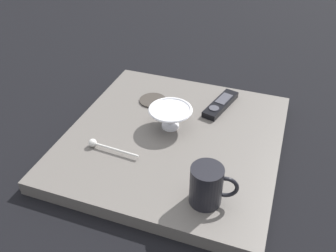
{
  "coord_description": "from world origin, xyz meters",
  "views": [
    {
      "loc": [
        0.76,
        0.25,
        0.67
      ],
      "look_at": [
        -0.01,
        -0.02,
        0.06
      ],
      "focal_mm": 38.69,
      "sensor_mm": 36.0,
      "label": 1
    }
  ],
  "objects_px": {
    "teaspoon": "(99,145)",
    "drink_coaster": "(153,100)",
    "tv_remote_near": "(221,104)",
    "coffee_mug": "(207,185)",
    "cereal_bowl": "(170,116)"
  },
  "relations": [
    {
      "from": "cereal_bowl",
      "to": "teaspoon",
      "type": "distance_m",
      "value": 0.21
    },
    {
      "from": "tv_remote_near",
      "to": "drink_coaster",
      "type": "height_order",
      "value": "tv_remote_near"
    },
    {
      "from": "coffee_mug",
      "to": "teaspoon",
      "type": "distance_m",
      "value": 0.33
    },
    {
      "from": "cereal_bowl",
      "to": "drink_coaster",
      "type": "xyz_separation_m",
      "value": [
        -0.11,
        -0.1,
        -0.03
      ]
    },
    {
      "from": "teaspoon",
      "to": "drink_coaster",
      "type": "relative_size",
      "value": 1.74
    },
    {
      "from": "cereal_bowl",
      "to": "coffee_mug",
      "type": "xyz_separation_m",
      "value": [
        0.24,
        0.17,
        0.01
      ]
    },
    {
      "from": "tv_remote_near",
      "to": "drink_coaster",
      "type": "xyz_separation_m",
      "value": [
        0.04,
        -0.21,
        -0.01
      ]
    },
    {
      "from": "coffee_mug",
      "to": "drink_coaster",
      "type": "bearing_deg",
      "value": -142.47
    },
    {
      "from": "teaspoon",
      "to": "coffee_mug",
      "type": "bearing_deg",
      "value": 75.25
    },
    {
      "from": "coffee_mug",
      "to": "cereal_bowl",
      "type": "bearing_deg",
      "value": -144.58
    },
    {
      "from": "drink_coaster",
      "to": "cereal_bowl",
      "type": "bearing_deg",
      "value": 41.69
    },
    {
      "from": "cereal_bowl",
      "to": "coffee_mug",
      "type": "distance_m",
      "value": 0.29
    },
    {
      "from": "coffee_mug",
      "to": "tv_remote_near",
      "type": "height_order",
      "value": "coffee_mug"
    },
    {
      "from": "tv_remote_near",
      "to": "drink_coaster",
      "type": "relative_size",
      "value": 1.99
    },
    {
      "from": "cereal_bowl",
      "to": "tv_remote_near",
      "type": "height_order",
      "value": "cereal_bowl"
    }
  ]
}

